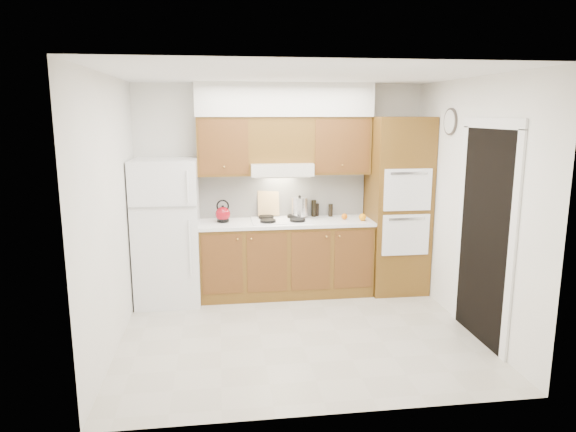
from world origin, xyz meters
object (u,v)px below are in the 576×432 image
object	(u,v)px
fridge	(167,232)
oven_cabinet	(397,206)
kettle	(223,214)
stock_pot	(300,207)

from	to	relation	value
fridge	oven_cabinet	bearing A→B (deg)	0.70
oven_cabinet	kettle	bearing A→B (deg)	178.96
fridge	oven_cabinet	size ratio (longest dim) A/B	0.78
fridge	stock_pot	size ratio (longest dim) A/B	7.66
fridge	kettle	bearing A→B (deg)	6.45
oven_cabinet	stock_pot	world-z (taller)	oven_cabinet
oven_cabinet	kettle	distance (m)	2.18
kettle	stock_pot	size ratio (longest dim) A/B	0.80
kettle	stock_pot	world-z (taller)	stock_pot
fridge	stock_pot	xyz separation A→B (m)	(1.62, 0.20, 0.22)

